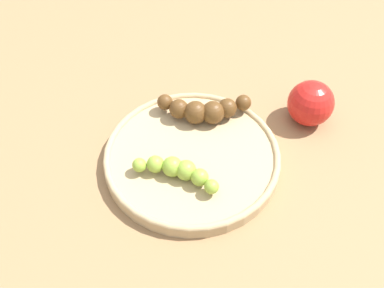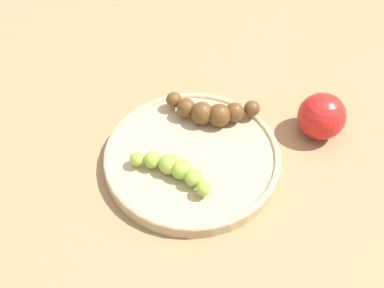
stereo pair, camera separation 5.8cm
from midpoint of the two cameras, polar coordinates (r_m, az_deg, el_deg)
name	(u,v)px [view 1 (the left image)]	position (r m, az deg, el deg)	size (l,w,h in m)	color
ground_plane	(192,161)	(0.60, -2.72, -2.53)	(2.40, 2.40, 0.00)	#936D47
fruit_bowl	(192,156)	(0.60, -2.76, -1.79)	(0.26, 0.26, 0.02)	tan
banana_green	(177,170)	(0.55, -5.04, -3.84)	(0.05, 0.12, 0.03)	#8CAD38
banana_overripe	(204,110)	(0.62, -0.92, 4.70)	(0.10, 0.12, 0.04)	#593819
apple_red	(311,103)	(0.66, 13.88, 5.43)	(0.07, 0.07, 0.07)	red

